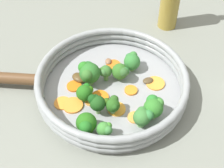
{
  "coord_description": "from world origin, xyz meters",
  "views": [
    {
      "loc": [
        0.09,
        -0.47,
        0.55
      ],
      "look_at": [
        0.0,
        0.0,
        0.03
      ],
      "focal_mm": 50.0,
      "sensor_mm": 36.0,
      "label": 1
    }
  ],
  "objects_px": {
    "carrot_slice_7": "(73,105)",
    "broccoli_floret_4": "(113,104)",
    "skillet": "(112,90)",
    "broccoli_floret_7": "(154,106)",
    "carrot_slice_1": "(131,90)",
    "carrot_slice_6": "(144,113)",
    "broccoli_floret_9": "(89,72)",
    "broccoli_floret_8": "(96,102)",
    "broccoli_floret_1": "(105,129)",
    "carrot_slice_10": "(100,97)",
    "broccoli_floret_0": "(86,124)",
    "carrot_slice_3": "(91,101)",
    "carrot_slice_9": "(117,109)",
    "mushroom_piece_0": "(79,78)",
    "broccoli_floret_10": "(143,116)",
    "carrot_slice_8": "(113,65)",
    "broccoli_floret_6": "(105,72)",
    "mushroom_piece_2": "(108,61)",
    "broccoli_floret_5": "(132,61)",
    "carrot_slice_2": "(155,83)",
    "carrot_slice_5": "(135,117)",
    "carrot_slice_4": "(63,103)",
    "broccoli_floret_2": "(85,92)",
    "broccoli_floret_3": "(121,72)",
    "carrot_slice_0": "(74,86)"
  },
  "relations": [
    {
      "from": "carrot_slice_10",
      "to": "carrot_slice_5",
      "type": "bearing_deg",
      "value": -25.71
    },
    {
      "from": "carrot_slice_1",
      "to": "broccoli_floret_0",
      "type": "relative_size",
      "value": 0.6
    },
    {
      "from": "broccoli_floret_2",
      "to": "broccoli_floret_6",
      "type": "relative_size",
      "value": 1.0
    },
    {
      "from": "skillet",
      "to": "carrot_slice_10",
      "type": "xyz_separation_m",
      "value": [
        -0.02,
        -0.03,
        0.01
      ]
    },
    {
      "from": "skillet",
      "to": "broccoli_floret_7",
      "type": "xyz_separation_m",
      "value": [
        0.1,
        -0.06,
        0.04
      ]
    },
    {
      "from": "broccoli_floret_4",
      "to": "mushroom_piece_0",
      "type": "bearing_deg",
      "value": 139.49
    },
    {
      "from": "carrot_slice_4",
      "to": "carrot_slice_7",
      "type": "distance_m",
      "value": 0.02
    },
    {
      "from": "broccoli_floret_2",
      "to": "mushroom_piece_2",
      "type": "distance_m",
      "value": 0.13
    },
    {
      "from": "carrot_slice_2",
      "to": "broccoli_floret_8",
      "type": "xyz_separation_m",
      "value": [
        -0.12,
        -0.1,
        0.03
      ]
    },
    {
      "from": "broccoli_floret_2",
      "to": "mushroom_piece_2",
      "type": "height_order",
      "value": "broccoli_floret_2"
    },
    {
      "from": "skillet",
      "to": "broccoli_floret_1",
      "type": "xyz_separation_m",
      "value": [
        0.01,
        -0.13,
        0.03
      ]
    },
    {
      "from": "carrot_slice_5",
      "to": "carrot_slice_10",
      "type": "distance_m",
      "value": 0.09
    },
    {
      "from": "mushroom_piece_0",
      "to": "carrot_slice_5",
      "type": "bearing_deg",
      "value": -31.11
    },
    {
      "from": "broccoli_floret_5",
      "to": "carrot_slice_7",
      "type": "bearing_deg",
      "value": -128.3
    },
    {
      "from": "carrot_slice_6",
      "to": "carrot_slice_7",
      "type": "xyz_separation_m",
      "value": [
        -0.16,
        -0.01,
        -0.0
      ]
    },
    {
      "from": "broccoli_floret_3",
      "to": "mushroom_piece_0",
      "type": "relative_size",
      "value": 1.21
    },
    {
      "from": "broccoli_floret_8",
      "to": "broccoli_floret_1",
      "type": "bearing_deg",
      "value": -62.59
    },
    {
      "from": "carrot_slice_3",
      "to": "mushroom_piece_0",
      "type": "bearing_deg",
      "value": 125.57
    },
    {
      "from": "carrot_slice_5",
      "to": "carrot_slice_8",
      "type": "xyz_separation_m",
      "value": [
        -0.07,
        0.15,
        0.0
      ]
    },
    {
      "from": "broccoli_floret_5",
      "to": "broccoli_floret_9",
      "type": "height_order",
      "value": "broccoli_floret_9"
    },
    {
      "from": "carrot_slice_1",
      "to": "carrot_slice_7",
      "type": "height_order",
      "value": "same"
    },
    {
      "from": "carrot_slice_2",
      "to": "mushroom_piece_0",
      "type": "xyz_separation_m",
      "value": [
        -0.18,
        -0.02,
        0.01
      ]
    },
    {
      "from": "broccoli_floret_0",
      "to": "broccoli_floret_1",
      "type": "bearing_deg",
      "value": -5.51
    },
    {
      "from": "carrot_slice_5",
      "to": "broccoli_floret_6",
      "type": "relative_size",
      "value": 0.76
    },
    {
      "from": "carrot_slice_9",
      "to": "broccoli_floret_8",
      "type": "xyz_separation_m",
      "value": [
        -0.04,
        -0.01,
        0.03
      ]
    },
    {
      "from": "skillet",
      "to": "broccoli_floret_9",
      "type": "distance_m",
      "value": 0.07
    },
    {
      "from": "carrot_slice_10",
      "to": "mushroom_piece_0",
      "type": "xyz_separation_m",
      "value": [
        -0.06,
        0.05,
        0.01
      ]
    },
    {
      "from": "carrot_slice_6",
      "to": "mushroom_piece_2",
      "type": "height_order",
      "value": "mushroom_piece_2"
    },
    {
      "from": "carrot_slice_3",
      "to": "broccoli_floret_7",
      "type": "height_order",
      "value": "broccoli_floret_7"
    },
    {
      "from": "carrot_slice_2",
      "to": "carrot_slice_4",
      "type": "xyz_separation_m",
      "value": [
        -0.2,
        -0.1,
        -0.0
      ]
    },
    {
      "from": "carrot_slice_9",
      "to": "broccoli_floret_9",
      "type": "bearing_deg",
      "value": 138.75
    },
    {
      "from": "broccoli_floret_8",
      "to": "broccoli_floret_4",
      "type": "bearing_deg",
      "value": 4.59
    },
    {
      "from": "carrot_slice_8",
      "to": "broccoli_floret_10",
      "type": "distance_m",
      "value": 0.19
    },
    {
      "from": "broccoli_floret_9",
      "to": "mushroom_piece_0",
      "type": "bearing_deg",
      "value": 169.12
    },
    {
      "from": "carrot_slice_0",
      "to": "carrot_slice_5",
      "type": "relative_size",
      "value": 1.1
    },
    {
      "from": "carrot_slice_9",
      "to": "broccoli_floret_5",
      "type": "height_order",
      "value": "broccoli_floret_5"
    },
    {
      "from": "carrot_slice_8",
      "to": "broccoli_floret_6",
      "type": "distance_m",
      "value": 0.06
    },
    {
      "from": "carrot_slice_1",
      "to": "broccoli_floret_10",
      "type": "relative_size",
      "value": 0.66
    },
    {
      "from": "carrot_slice_1",
      "to": "carrot_slice_6",
      "type": "relative_size",
      "value": 1.04
    },
    {
      "from": "carrot_slice_5",
      "to": "broccoli_floret_4",
      "type": "height_order",
      "value": "broccoli_floret_4"
    },
    {
      "from": "carrot_slice_7",
      "to": "carrot_slice_10",
      "type": "xyz_separation_m",
      "value": [
        0.05,
        0.03,
        -0.0
      ]
    },
    {
      "from": "skillet",
      "to": "mushroom_piece_2",
      "type": "relative_size",
      "value": 15.71
    },
    {
      "from": "carrot_slice_1",
      "to": "broccoli_floret_9",
      "type": "relative_size",
      "value": 0.51
    },
    {
      "from": "broccoli_floret_10",
      "to": "mushroom_piece_2",
      "type": "distance_m",
      "value": 0.2
    },
    {
      "from": "carrot_slice_7",
      "to": "broccoli_floret_4",
      "type": "bearing_deg",
      "value": -1.36
    },
    {
      "from": "carrot_slice_9",
      "to": "broccoli_floret_0",
      "type": "distance_m",
      "value": 0.09
    },
    {
      "from": "mushroom_piece_2",
      "to": "broccoli_floret_0",
      "type": "bearing_deg",
      "value": -91.36
    },
    {
      "from": "broccoli_floret_4",
      "to": "broccoli_floret_9",
      "type": "bearing_deg",
      "value": 132.17
    },
    {
      "from": "carrot_slice_1",
      "to": "broccoli_floret_7",
      "type": "height_order",
      "value": "broccoli_floret_7"
    },
    {
      "from": "carrot_slice_3",
      "to": "broccoli_floret_8",
      "type": "relative_size",
      "value": 0.6
    }
  ]
}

